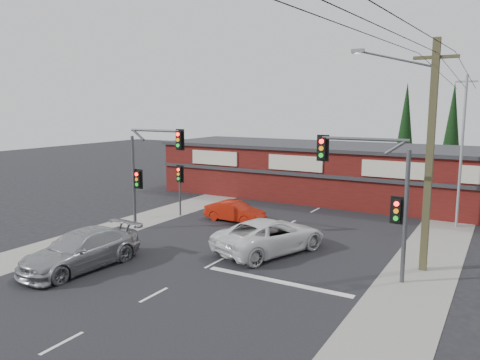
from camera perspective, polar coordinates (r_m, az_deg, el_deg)
The scene contains 18 objects.
ground at distance 22.72m, azimuth -1.90°, elevation -9.48°, with size 120.00×120.00×0.00m, color black.
road_strip at distance 26.90m, azimuth 3.78°, elevation -6.53°, with size 14.00×70.00×0.01m, color black.
verge_left at distance 31.47m, azimuth -10.28°, elevation -4.36°, with size 3.00×70.00×0.02m, color gray.
verge_right at distance 24.53m, azimuth 22.09°, elevation -8.72°, with size 3.00×70.00×0.02m, color gray.
stop_line at distance 19.89m, azimuth 4.54°, elevation -12.20°, with size 6.50×0.35×0.01m, color silver.
white_suv at distance 23.43m, azimuth 3.70°, elevation -6.77°, with size 2.78×6.04×1.68m, color silver.
silver_suv at distance 22.30m, azimuth -18.83°, elevation -8.08°, with size 2.34×5.76×1.67m, color #9C9FA1.
red_sedan at distance 29.50m, azimuth -0.63°, elevation -3.85°, with size 1.36×3.89×1.28m, color #AE1B0A.
lane_dashes at distance 23.75m, azimuth -0.26°, elevation -8.61°, with size 0.12×40.14×0.01m.
shop_building at distance 37.72m, azimuth 10.54°, elevation 1.13°, with size 27.30×8.40×4.22m.
conifer_near at distance 43.04m, azimuth 19.52°, elevation 6.19°, with size 1.80×1.80×9.25m.
conifer_far at distance 44.53m, azimuth 24.45°, elevation 5.98°, with size 1.80×1.80×9.25m.
traffic_mast_left at distance 27.21m, azimuth -11.24°, elevation 1.92°, with size 3.77×0.27×5.97m.
traffic_mast_right at distance 20.07m, azimuth 16.50°, elevation -0.70°, with size 3.96×0.27×5.97m.
pedestal_signal at distance 30.97m, azimuth -7.36°, elevation 0.02°, with size 0.55×0.27×3.38m.
utility_pole at distance 21.56m, azimuth 21.82°, elevation 3.56°, with size 4.38×0.59×10.00m.
steel_pole at distance 30.47m, azimuth 25.42°, elevation 3.43°, with size 1.20×0.16×9.00m.
power_lines at distance 16.18m, azimuth 20.06°, elevation 15.01°, with size 2.01×29.00×1.22m.
Camera 1 is at (11.42, -18.28, 7.20)m, focal length 35.00 mm.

